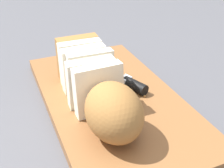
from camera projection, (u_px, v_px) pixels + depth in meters
The scene contains 7 objects.
ground_plane at pixel (112, 105), 0.61m from camera, with size 3.00×3.00×0.00m, color #4C4C51.
cutting_board at pixel (112, 101), 0.61m from camera, with size 0.48×0.26×0.02m, color brown.
bread_loaf at pixel (98, 88), 0.54m from camera, with size 0.30×0.10×0.10m.
bread_knife at pixel (124, 81), 0.64m from camera, with size 0.23×0.12×0.02m.
crumb_near_knife at pixel (121, 104), 0.57m from camera, with size 0.00×0.00×0.00m, color #A8753D.
crumb_near_loaf at pixel (109, 112), 0.55m from camera, with size 0.01×0.01×0.01m, color #A8753D.
crumb_stray_left at pixel (145, 96), 0.60m from camera, with size 0.00×0.00×0.00m, color #A8753D.
Camera 1 is at (-0.47, 0.17, 0.35)m, focal length 46.55 mm.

